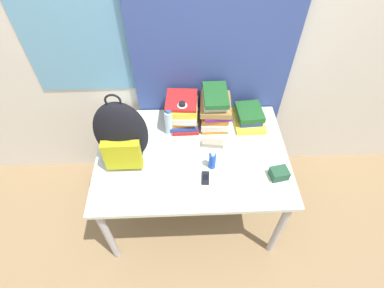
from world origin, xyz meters
TOP-DOWN VIEW (x-y plane):
  - ground_plane at (0.00, 0.00)m, footprint 12.00×12.00m
  - wall_back at (-0.00, 0.97)m, footprint 6.00×0.06m
  - curtain_blue at (0.16, 0.92)m, footprint 1.09×0.04m
  - desk at (0.00, 0.44)m, footprint 1.29×0.89m
  - backpack at (-0.43, 0.42)m, footprint 0.32×0.20m
  - book_stack_left at (-0.05, 0.74)m, footprint 0.24×0.28m
  - book_stack_center at (0.18, 0.74)m, footprint 0.23×0.27m
  - book_stack_right at (0.43, 0.74)m, footprint 0.21×0.27m
  - water_bottle at (-0.15, 0.65)m, footprint 0.06×0.06m
  - sports_bottle at (-0.06, 0.68)m, footprint 0.07×0.07m
  - sunscreen_bottle at (0.12, 0.33)m, footprint 0.05×0.05m
  - cell_phone at (0.08, 0.24)m, footprint 0.06×0.10m
  - sunglasses_case at (0.15, 0.51)m, footprint 0.16×0.08m
  - camera_pouch at (0.54, 0.24)m, footprint 0.12×0.10m

SIDE VIEW (x-z plane):
  - ground_plane at x=0.00m, z-range 0.00..0.00m
  - desk at x=0.00m, z-range 0.29..1.01m
  - cell_phone at x=0.08m, z-range 0.73..0.74m
  - sunglasses_case at x=0.15m, z-range 0.73..0.76m
  - camera_pouch at x=0.54m, z-range 0.73..0.79m
  - book_stack_right at x=0.43m, z-range 0.72..0.83m
  - sunscreen_bottle at x=0.12m, z-range 0.72..0.87m
  - water_bottle at x=-0.15m, z-range 0.72..0.94m
  - book_stack_left at x=-0.05m, z-range 0.73..0.95m
  - sports_bottle at x=-0.06m, z-range 0.72..0.97m
  - book_stack_center at x=0.18m, z-range 0.72..1.00m
  - backpack at x=-0.43m, z-range 0.69..1.23m
  - curtain_blue at x=0.16m, z-range 0.00..2.50m
  - wall_back at x=0.00m, z-range 0.00..2.50m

